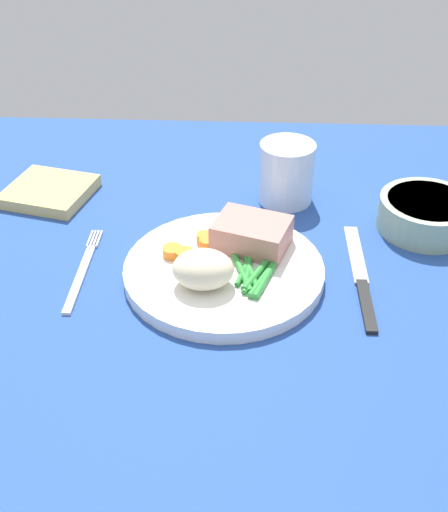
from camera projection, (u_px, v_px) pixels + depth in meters
The scene contains 11 objects.
dining_table at pixel (197, 282), 76.51cm from camera, with size 120.00×90.00×2.00cm.
dinner_plate at pixel (224, 268), 75.73cm from camera, with size 23.70×23.70×1.60cm, color white.
meat_portion at pixel (252, 234), 77.16cm from camera, with size 8.71×6.53×3.50cm, color #B2756B.
mashed_potatoes at pixel (203, 269), 70.62cm from camera, with size 6.92×5.51×4.34cm, color beige.
carrot_slices at pixel (190, 248), 76.73cm from camera, with size 6.15×5.73×1.24cm.
green_beans at pixel (254, 274), 72.94cm from camera, with size 5.90×10.67×0.87cm.
fork at pixel (83, 269), 76.53cm from camera, with size 1.44×16.60×0.40cm.
knife at pixel (361, 278), 75.22cm from camera, with size 1.70×20.50×0.64cm.
water_glass at pixel (286, 176), 88.26cm from camera, with size 7.64×7.64×8.55cm.
salad_bowl at pixel (426, 212), 82.93cm from camera, with size 12.42×12.42×4.30cm.
napkin at pixel (49, 191), 90.62cm from camera, with size 11.17×10.55×1.66cm, color #DBBC6B.
Camera 1 is at (6.13, -60.18, 48.06)cm, focal length 44.63 mm.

